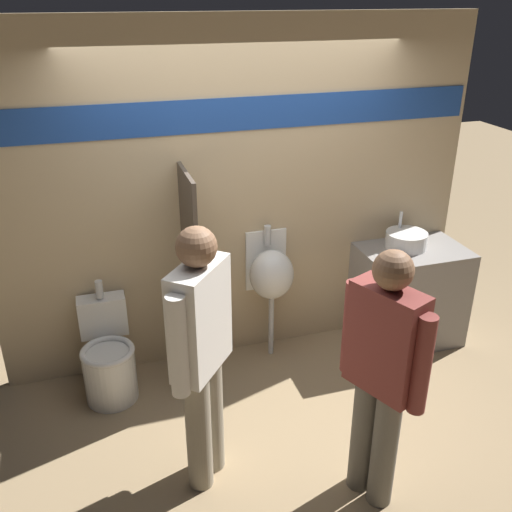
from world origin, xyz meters
TOP-DOWN VIEW (x-y plane):
  - ground_plane at (0.00, 0.00)m, footprint 16.00×16.00m
  - display_wall at (0.00, 0.60)m, footprint 3.81×0.07m
  - sink_counter at (1.42, 0.28)m, footprint 0.88×0.58m
  - sink_basin at (1.37, 0.34)m, footprint 0.34×0.34m
  - cell_phone at (1.15, 0.16)m, footprint 0.07×0.14m
  - divider_near_counter at (-0.47, 0.30)m, footprint 0.03×0.55m
  - urinal_near_counter at (0.20, 0.41)m, footprint 0.36×0.33m
  - toilet at (-1.14, 0.26)m, footprint 0.40×0.56m
  - person_in_vest at (-0.61, -0.75)m, footprint 0.42×0.49m
  - person_with_lanyard at (0.31, -1.19)m, footprint 0.33×0.54m

SIDE VIEW (x-z plane):
  - ground_plane at x=0.00m, z-range 0.00..0.00m
  - toilet at x=-1.14m, z-range -0.14..0.73m
  - sink_counter at x=1.42m, z-range 0.00..0.87m
  - urinal_near_counter at x=0.20m, z-range 0.19..1.32m
  - divider_near_counter at x=-0.47m, z-range 0.00..1.70m
  - cell_phone at x=1.15m, z-range 0.87..0.88m
  - person_with_lanyard at x=0.31m, z-range 0.09..1.73m
  - sink_basin at x=1.37m, z-range 0.80..1.07m
  - person_in_vest at x=-0.61m, z-range 0.09..1.80m
  - display_wall at x=0.00m, z-range 0.01..2.71m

